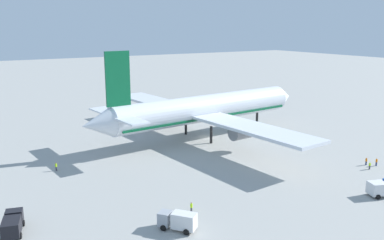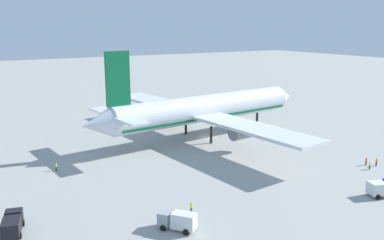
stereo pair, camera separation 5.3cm
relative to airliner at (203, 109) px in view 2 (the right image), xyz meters
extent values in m
plane|color=#9E9E99|center=(1.17, 0.03, -7.77)|extent=(600.00, 600.00, 0.00)
cylinder|color=silver|center=(1.17, 0.03, 0.22)|extent=(55.86, 12.31, 7.09)
cone|color=silver|center=(31.59, 2.92, 0.22)|extent=(6.31, 7.46, 6.95)
cone|color=silver|center=(-29.95, -2.94, 0.22)|extent=(7.70, 7.38, 6.74)
cube|color=#0C5933|center=(-24.43, -2.41, 10.01)|extent=(6.02, 1.07, 12.48)
cube|color=silver|center=(-25.51, 3.64, 1.64)|extent=(5.34, 10.50, 0.36)
cube|color=silver|center=(-24.35, -8.56, 1.64)|extent=(5.34, 10.50, 0.36)
cube|color=silver|center=(-3.55, 20.32, -0.84)|extent=(12.20, 34.90, 0.70)
cylinder|color=slate|center=(-2.06, 15.31, -3.24)|extent=(5.61, 4.59, 4.11)
cube|color=silver|center=(0.37, -20.79, -0.84)|extent=(12.20, 34.90, 0.70)
cylinder|color=slate|center=(0.88, -15.59, -2.93)|extent=(5.71, 3.97, 3.48)
cylinder|color=black|center=(20.48, 1.86, -5.55)|extent=(0.70, 0.70, 4.45)
cylinder|color=black|center=(-2.11, 5.29, -5.55)|extent=(0.70, 0.70, 4.45)
cylinder|color=black|center=(-1.06, -5.76, -5.55)|extent=(0.70, 0.70, 4.45)
cube|color=#0C5933|center=(1.17, 0.03, -1.73)|extent=(53.62, 11.75, 0.50)
cube|color=black|center=(-51.51, -28.08, -6.24)|extent=(2.81, 2.42, 2.17)
cube|color=black|center=(-52.38, -31.30, -6.25)|extent=(3.33, 4.33, 2.15)
cube|color=black|center=(-51.34, -27.46, -5.70)|extent=(1.98, 0.61, 0.95)
cylinder|color=black|center=(-52.72, -27.95, -7.32)|extent=(0.52, 0.95, 0.90)
cylinder|color=black|center=(-50.40, -28.58, -7.32)|extent=(0.52, 0.95, 0.90)
cylinder|color=black|center=(-53.76, -31.76, -7.32)|extent=(0.52, 0.95, 0.90)
cylinder|color=black|center=(-51.43, -32.39, -7.32)|extent=(0.52, 0.95, 0.90)
cube|color=#999EA5|center=(-32.35, -40.11, -6.28)|extent=(2.66, 2.60, 2.08)
cube|color=silver|center=(-30.45, -42.51, -6.15)|extent=(3.78, 4.02, 2.34)
cube|color=black|center=(-32.72, -39.65, -5.76)|extent=(1.40, 1.13, 0.91)
cylinder|color=black|center=(-33.04, -40.88, -7.32)|extent=(0.79, 0.89, 0.90)
cylinder|color=black|center=(-31.44, -39.61, -7.32)|extent=(0.79, 0.89, 0.90)
cylinder|color=black|center=(-30.80, -43.72, -7.32)|extent=(0.79, 0.89, 0.90)
cylinder|color=black|center=(-29.19, -42.45, -7.32)|extent=(0.79, 0.89, 0.90)
cube|color=silver|center=(5.08, -49.26, -6.23)|extent=(3.53, 3.28, 2.18)
cylinder|color=black|center=(7.71, -48.88, -7.32)|extent=(0.95, 0.58, 0.90)
cylinder|color=black|center=(4.92, -47.90, -7.32)|extent=(0.95, 0.58, 0.90)
cylinder|color=black|center=(4.10, -50.23, -7.32)|extent=(0.95, 0.58, 0.90)
cylinder|color=#3F3F47|center=(-26.29, -37.71, -7.35)|extent=(0.42, 0.42, 0.84)
cylinder|color=#B2F219|center=(-26.29, -37.71, -6.61)|extent=(0.52, 0.52, 0.63)
sphere|color=#8C6647|center=(-26.29, -37.71, -6.18)|extent=(0.23, 0.23, 0.23)
cylinder|color=#3F3F47|center=(16.41, -39.60, -7.37)|extent=(0.40, 0.40, 0.80)
cylinder|color=#B2F219|center=(16.41, -39.60, -6.68)|extent=(0.49, 0.49, 0.60)
sphere|color=beige|center=(16.41, -39.60, -6.27)|extent=(0.22, 0.22, 0.22)
cylinder|color=navy|center=(19.57, -38.96, -7.35)|extent=(0.38, 0.38, 0.85)
cylinder|color=orange|center=(19.57, -38.96, -6.61)|extent=(0.47, 0.47, 0.64)
sphere|color=beige|center=(19.57, -38.96, -6.17)|extent=(0.23, 0.23, 0.23)
cylinder|color=#3F3F47|center=(-40.24, -6.29, -7.34)|extent=(0.35, 0.35, 0.87)
cylinder|color=#B2F219|center=(-40.24, -6.29, -6.58)|extent=(0.43, 0.43, 0.65)
sphere|color=#8C6647|center=(-40.24, -6.29, -6.13)|extent=(0.24, 0.24, 0.24)
cylinder|color=navy|center=(18.17, -37.47, -7.35)|extent=(0.38, 0.38, 0.84)
cylinder|color=orange|center=(18.17, -37.47, -6.61)|extent=(0.48, 0.48, 0.63)
sphere|color=tan|center=(18.17, -37.47, -6.18)|extent=(0.23, 0.23, 0.23)
cone|color=orange|center=(-0.07, 44.92, -7.50)|extent=(0.36, 0.36, 0.55)
cone|color=orange|center=(-11.51, 41.41, -7.50)|extent=(0.36, 0.36, 0.55)
camera|label=1|loc=(-58.27, -90.68, 21.72)|focal=38.62mm
camera|label=2|loc=(-58.23, -90.70, 21.72)|focal=38.62mm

